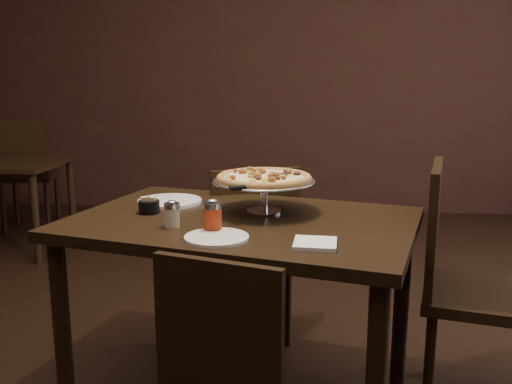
{
  "coord_description": "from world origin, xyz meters",
  "views": [
    {
      "loc": [
        0.22,
        -2.06,
        1.35
      ],
      "look_at": [
        0.02,
        0.09,
        0.9
      ],
      "focal_mm": 40.0,
      "sensor_mm": 36.0,
      "label": 1
    }
  ],
  "objects": [
    {
      "name": "bg_chair_far",
      "position": [
        -2.19,
        2.56,
        0.53
      ],
      "size": [
        0.53,
        0.53,
        0.97
      ],
      "rotation": [
        0.0,
        0.0,
        3.35
      ],
      "color": "black",
      "rests_on": "ground"
    },
    {
      "name": "parmesan_shaker",
      "position": [
        -0.26,
        -0.11,
        0.85
      ],
      "size": [
        0.06,
        0.06,
        0.1
      ],
      "color": "beige",
      "rests_on": "dining_table"
    },
    {
      "name": "pepper_flake_shaker",
      "position": [
        -0.11,
        -0.16,
        0.86
      ],
      "size": [
        0.07,
        0.07,
        0.12
      ],
      "color": "maroon",
      "rests_on": "dining_table"
    },
    {
      "name": "chair_side",
      "position": [
        0.86,
        0.17,
        0.55
      ],
      "size": [
        0.56,
        0.56,
        1.0
      ],
      "rotation": [
        0.0,
        0.0,
        1.33
      ],
      "color": "black",
      "rests_on": "ground"
    },
    {
      "name": "packet_caddy",
      "position": [
        -0.4,
        0.08,
        0.83
      ],
      "size": [
        0.08,
        0.08,
        0.07
      ],
      "rotation": [
        0.0,
        0.0,
        0.04
      ],
      "color": "black",
      "rests_on": "dining_table"
    },
    {
      "name": "dining_table",
      "position": [
        -0.03,
        0.04,
        0.7
      ],
      "size": [
        1.46,
        1.16,
        0.8
      ],
      "rotation": [
        0.0,
        0.0,
        -0.26
      ],
      "color": "black",
      "rests_on": "ground"
    },
    {
      "name": "plate_near",
      "position": [
        -0.08,
        -0.25,
        0.81
      ],
      "size": [
        0.22,
        0.22,
        0.01
      ],
      "primitive_type": "cylinder",
      "color": "white",
      "rests_on": "dining_table"
    },
    {
      "name": "napkin_stack",
      "position": [
        0.25,
        -0.29,
        0.81
      ],
      "size": [
        0.14,
        0.14,
        0.01
      ],
      "primitive_type": "cube",
      "rotation": [
        0.0,
        0.0,
        -0.06
      ],
      "color": "white",
      "rests_on": "dining_table"
    },
    {
      "name": "room",
      "position": [
        0.06,
        0.03,
        1.4
      ],
      "size": [
        6.04,
        7.04,
        2.84
      ],
      "color": "black",
      "rests_on": "ground"
    },
    {
      "name": "serving_spatula",
      "position": [
        0.0,
        -0.03,
        0.94
      ],
      "size": [
        0.17,
        0.17,
        0.03
      ],
      "rotation": [
        0.0,
        0.0,
        -1.04
      ],
      "color": "silver",
      "rests_on": "pizza_stand"
    },
    {
      "name": "plate_left",
      "position": [
        -0.36,
        0.27,
        0.81
      ],
      "size": [
        0.27,
        0.27,
        0.01
      ],
      "primitive_type": "cylinder",
      "color": "white",
      "rests_on": "dining_table"
    },
    {
      "name": "chair_far",
      "position": [
        -0.06,
        0.62,
        0.5
      ],
      "size": [
        0.56,
        0.56,
        0.92
      ],
      "rotation": [
        0.0,
        0.0,
        3.53
      ],
      "color": "black",
      "rests_on": "ground"
    },
    {
      "name": "pizza_stand",
      "position": [
        0.05,
        0.14,
        0.94
      ],
      "size": [
        0.41,
        0.41,
        0.17
      ],
      "color": "silver",
      "rests_on": "dining_table"
    }
  ]
}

